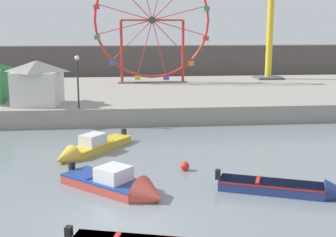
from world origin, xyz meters
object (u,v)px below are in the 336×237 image
(promenade_lamp_near, at_px, (78,74))
(mooring_buoy_orange, at_px, (185,166))
(motorboat_faded_red, at_px, (122,186))
(carnival_booth_white_ticket, at_px, (38,82))
(drop_tower_yellow_tower, at_px, (271,4))
(motorboat_navy_blue, at_px, (293,189))
(ferris_wheel_red_frame, at_px, (152,22))
(motorboat_mustard_yellow, at_px, (88,148))

(promenade_lamp_near, xyz_separation_m, mooring_buoy_orange, (6.01, -10.50, -3.48))
(motorboat_faded_red, distance_m, carnival_booth_white_ticket, 16.58)
(drop_tower_yellow_tower, bearing_deg, motorboat_faded_red, -118.38)
(motorboat_navy_blue, xyz_separation_m, motorboat_faded_red, (-7.09, 0.84, 0.07))
(mooring_buoy_orange, bearing_deg, ferris_wheel_red_frame, 89.73)
(motorboat_navy_blue, xyz_separation_m, ferris_wheel_red_frame, (-3.94, 28.29, 7.09))
(motorboat_mustard_yellow, relative_size, mooring_buoy_orange, 12.05)
(motorboat_mustard_yellow, distance_m, promenade_lamp_near, 7.92)
(motorboat_mustard_yellow, xyz_separation_m, carnival_booth_white_ticket, (-4.21, 9.03, 2.66))
(carnival_booth_white_ticket, distance_m, mooring_buoy_orange, 15.68)
(motorboat_navy_blue, relative_size, motorboat_mustard_yellow, 1.04)
(motorboat_navy_blue, relative_size, carnival_booth_white_ticket, 1.46)
(motorboat_faded_red, relative_size, carnival_booth_white_ticket, 1.27)
(ferris_wheel_red_frame, bearing_deg, promenade_lamp_near, -113.31)
(motorboat_navy_blue, xyz_separation_m, drop_tower_yellow_tower, (8.99, 30.60, 9.08))
(motorboat_navy_blue, height_order, drop_tower_yellow_tower, drop_tower_yellow_tower)
(promenade_lamp_near, bearing_deg, motorboat_faded_red, -77.33)
(drop_tower_yellow_tower, relative_size, promenade_lamp_near, 4.44)
(ferris_wheel_red_frame, distance_m, mooring_buoy_orange, 25.72)
(motorboat_mustard_yellow, xyz_separation_m, drop_tower_yellow_tower, (17.93, 23.60, 9.03))
(motorboat_navy_blue, xyz_separation_m, promenade_lamp_near, (-10.07, 14.07, 3.46))
(ferris_wheel_red_frame, distance_m, promenade_lamp_near, 15.90)
(motorboat_faded_red, height_order, promenade_lamp_near, promenade_lamp_near)
(promenade_lamp_near, relative_size, mooring_buoy_orange, 8.32)
(motorboat_navy_blue, xyz_separation_m, carnival_booth_white_ticket, (-13.16, 16.04, 2.71))
(carnival_booth_white_ticket, height_order, promenade_lamp_near, promenade_lamp_near)
(promenade_lamp_near, bearing_deg, motorboat_navy_blue, -54.42)
(motorboat_faded_red, bearing_deg, motorboat_navy_blue, 35.78)
(motorboat_navy_blue, relative_size, mooring_buoy_orange, 12.53)
(motorboat_navy_blue, bearing_deg, ferris_wheel_red_frame, 119.91)
(drop_tower_yellow_tower, relative_size, mooring_buoy_orange, 36.93)
(motorboat_navy_blue, xyz_separation_m, mooring_buoy_orange, (-4.06, 3.57, -0.03))
(motorboat_faded_red, relative_size, drop_tower_yellow_tower, 0.30)
(motorboat_faded_red, height_order, drop_tower_yellow_tower, drop_tower_yellow_tower)
(carnival_booth_white_ticket, xyz_separation_m, mooring_buoy_orange, (9.10, -12.47, -2.74))
(ferris_wheel_red_frame, relative_size, promenade_lamp_near, 3.29)
(promenade_lamp_near, bearing_deg, drop_tower_yellow_tower, 40.95)
(motorboat_mustard_yellow, distance_m, drop_tower_yellow_tower, 30.98)
(motorboat_faded_red, bearing_deg, mooring_buoy_orange, 84.51)
(motorboat_navy_blue, distance_m, motorboat_mustard_yellow, 11.36)
(motorboat_mustard_yellow, distance_m, ferris_wheel_red_frame, 22.97)
(carnival_booth_white_ticket, bearing_deg, drop_tower_yellow_tower, 38.77)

